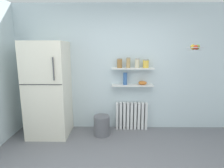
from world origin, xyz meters
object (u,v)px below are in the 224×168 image
storage_jar_0 (120,63)px  refrigerator (48,90)px  trash_bin (102,125)px  radiator (131,116)px  storage_jar_2 (137,63)px  vase (125,79)px  hanging_fruit_basket (195,48)px  storage_jar_3 (146,64)px  storage_jar_1 (128,63)px  shelf_bowl (143,83)px

storage_jar_0 → refrigerator: bearing=-170.7°
trash_bin → radiator: bearing=25.8°
storage_jar_2 → vase: storage_jar_2 is taller
storage_jar_0 → hanging_fruit_basket: size_ratio=0.70×
storage_jar_3 → trash_bin: size_ratio=0.43×
trash_bin → hanging_fruit_basket: bearing=-5.8°
hanging_fruit_basket → radiator: bearing=155.6°
radiator → storage_jar_1: bearing=-161.3°
trash_bin → hanging_fruit_basket: (1.65, -0.17, 1.53)m
shelf_bowl → storage_jar_3: bearing=0.0°
vase → trash_bin: bearing=-150.2°
storage_jar_2 → trash_bin: (-0.71, -0.27, -1.22)m
storage_jar_2 → trash_bin: size_ratio=0.48×
storage_jar_0 → shelf_bowl: 0.63m
storage_jar_1 → trash_bin: (-0.53, -0.27, -1.24)m
storage_jar_2 → storage_jar_3: (0.18, 0.00, -0.01)m
storage_jar_3 → storage_jar_0: bearing=-180.0°
storage_jar_1 → storage_jar_2: storage_jar_1 is taller
vase → hanging_fruit_basket: hanging_fruit_basket is taller
radiator → vase: (-0.15, -0.03, 0.81)m
radiator → hanging_fruit_basket: bearing=-24.4°
storage_jar_3 → storage_jar_1: bearing=180.0°
vase → storage_jar_1: bearing=0.0°
storage_jar_2 → shelf_bowl: size_ratio=1.10×
storage_jar_0 → storage_jar_1: bearing=0.0°
refrigerator → trash_bin: bearing=-2.2°
refrigerator → storage_jar_2: (1.75, 0.23, 0.50)m
radiator → hanging_fruit_basket: size_ratio=2.44×
storage_jar_3 → vase: size_ratio=0.68×
refrigerator → shelf_bowl: (1.88, 0.23, 0.10)m
refrigerator → hanging_fruit_basket: size_ratio=6.69×
storage_jar_1 → shelf_bowl: 0.51m
trash_bin → storage_jar_2: bearing=20.9°
refrigerator → storage_jar_0: refrigerator is taller
storage_jar_3 → radiator: bearing=173.5°
shelf_bowl → trash_bin: size_ratio=0.43×
storage_jar_3 → hanging_fruit_basket: (0.77, -0.44, 0.31)m
refrigerator → storage_jar_0: (1.40, 0.23, 0.50)m
storage_jar_2 → storage_jar_3: bearing=0.0°
storage_jar_1 → hanging_fruit_basket: hanging_fruit_basket is taller
storage_jar_2 → hanging_fruit_basket: size_ratio=0.69×
storage_jar_2 → hanging_fruit_basket: (0.94, -0.44, 0.30)m
shelf_bowl → refrigerator: bearing=-173.0°
refrigerator → storage_jar_3: bearing=6.8°
storage_jar_0 → shelf_bowl: (0.48, 0.00, -0.40)m
storage_jar_0 → shelf_bowl: storage_jar_0 is taller
storage_jar_0 → hanging_fruit_basket: hanging_fruit_basket is taller
refrigerator → radiator: 1.80m
shelf_bowl → storage_jar_2: bearing=180.0°
radiator → trash_bin: bearing=-154.2°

